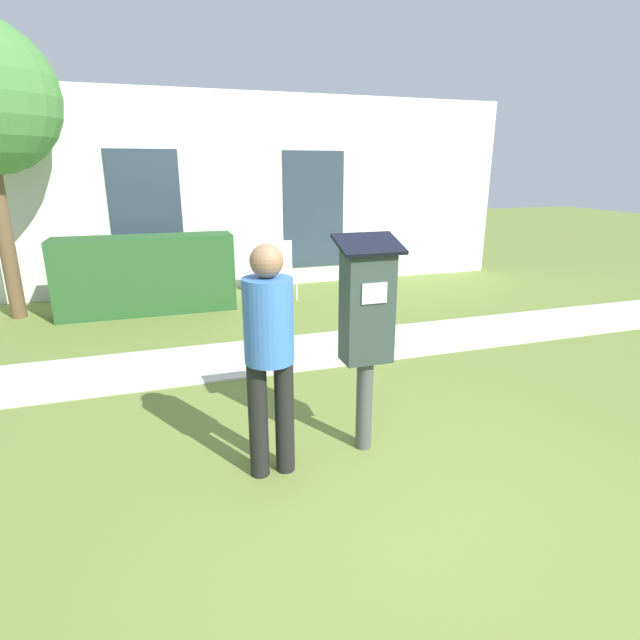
% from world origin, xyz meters
% --- Properties ---
extents(ground_plane, '(40.00, 40.00, 0.00)m').
position_xyz_m(ground_plane, '(0.00, 0.00, 0.00)').
color(ground_plane, olive).
extents(sidewalk, '(12.00, 1.10, 0.02)m').
position_xyz_m(sidewalk, '(0.00, 2.90, 0.01)').
color(sidewalk, beige).
rests_on(sidewalk, ground).
extents(building_facade, '(10.00, 0.26, 3.20)m').
position_xyz_m(building_facade, '(0.00, 6.44, 1.60)').
color(building_facade, white).
rests_on(building_facade, ground).
extents(parking_meter, '(0.44, 0.31, 1.59)m').
position_xyz_m(parking_meter, '(0.07, 0.82, 1.02)').
color(parking_meter, '#4C4C4C').
rests_on(parking_meter, ground).
extents(person_standing, '(0.32, 0.32, 1.58)m').
position_xyz_m(person_standing, '(-0.65, 0.72, 0.93)').
color(person_standing, black).
rests_on(person_standing, ground).
extents(outdoor_chair_left, '(0.44, 0.44, 0.90)m').
position_xyz_m(outdoor_chair_left, '(-1.54, 5.56, 0.53)').
color(outdoor_chair_left, white).
rests_on(outdoor_chair_left, ground).
extents(outdoor_chair_middle, '(0.44, 0.44, 0.90)m').
position_xyz_m(outdoor_chair_middle, '(-0.49, 5.73, 0.53)').
color(outdoor_chair_middle, white).
rests_on(outdoor_chair_middle, ground).
extents(outdoor_chair_right, '(0.44, 0.44, 0.90)m').
position_xyz_m(outdoor_chair_right, '(0.57, 5.46, 0.53)').
color(outdoor_chair_right, white).
rests_on(outdoor_chair_right, ground).
extents(hedge_row, '(2.45, 0.60, 1.10)m').
position_xyz_m(hedge_row, '(-1.46, 5.21, 0.55)').
color(hedge_row, '#285628').
rests_on(hedge_row, ground).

